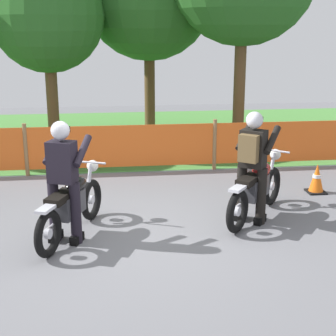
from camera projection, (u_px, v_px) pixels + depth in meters
name	position (u px, v px, depth m)	size (l,w,h in m)	color
ground	(131.00, 233.00, 7.42)	(24.00, 24.00, 0.02)	slate
grass_verge	(118.00, 135.00, 13.95)	(24.00, 7.38, 0.01)	#4C8C3D
barrier_fence	(122.00, 146.00, 10.28)	(11.42, 0.08, 1.05)	olive
tree_near_left	(47.00, 16.00, 11.80)	(2.63, 2.63, 4.42)	brown
motorcycle_lead	(71.00, 205.00, 7.17)	(0.93, 1.90, 0.95)	black
motorcycle_trailing	(256.00, 188.00, 7.88)	(1.34, 1.67, 0.96)	black
rider_lead	(63.00, 178.00, 6.87)	(0.68, 0.69, 1.69)	black
rider_trailing	(252.00, 161.00, 7.56)	(0.74, 0.78, 1.69)	black
traffic_cone	(317.00, 179.00, 9.10)	(0.32, 0.32, 0.53)	black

